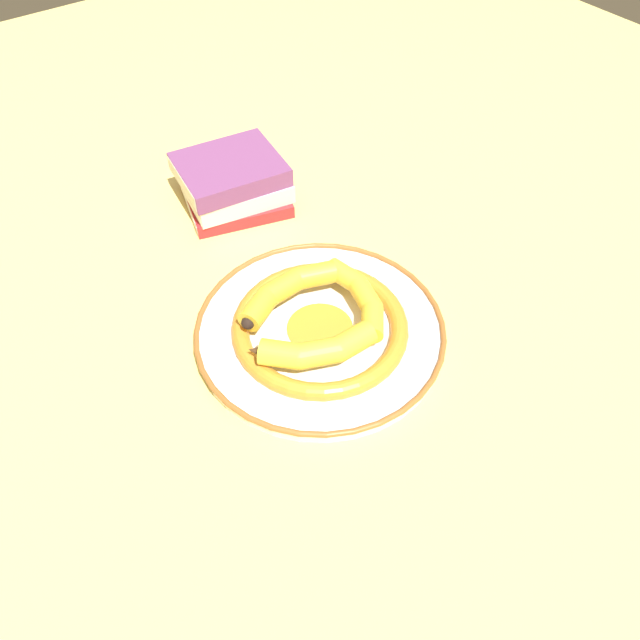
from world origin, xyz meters
name	(u,v)px	position (x,y,z in m)	size (l,w,h in m)	color
ground_plane	(290,331)	(0.00, 0.00, 0.00)	(2.80, 2.80, 0.00)	#E5CC6B
decorative_bowl	(320,330)	(0.04, 0.03, 0.02)	(0.38, 0.38, 0.04)	white
banana_a	(315,350)	(0.09, -0.02, 0.06)	(0.10, 0.18, 0.04)	yellow
banana_b	(361,298)	(0.05, 0.10, 0.05)	(0.18, 0.09, 0.03)	yellow
banana_c	(288,289)	(-0.03, 0.02, 0.06)	(0.07, 0.20, 0.04)	gold
book_stack	(233,184)	(-0.32, 0.10, 0.05)	(0.20, 0.22, 0.09)	#AD2328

